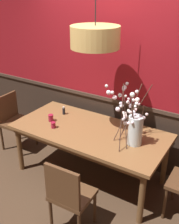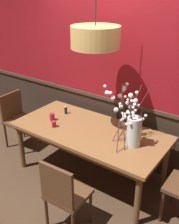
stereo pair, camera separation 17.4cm
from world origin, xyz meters
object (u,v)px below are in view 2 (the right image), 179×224
dining_table (90,135)px  pendant_lamp (95,37)px  chair_head_west_end (18,117)px  candle_holder_nearer_center (52,117)px  candle_holder_nearer_edge (54,124)px  condiment_bottle (66,110)px  chair_far_side_right (141,124)px  chair_near_side_right (64,193)px  vase_with_blossoms (132,127)px

dining_table → pendant_lamp: size_ratio=1.73×
chair_head_west_end → candle_holder_nearer_center: chair_head_west_end is taller
chair_head_west_end → candle_holder_nearer_edge: 1.08m
dining_table → condiment_bottle: size_ratio=17.15×
dining_table → condiment_bottle: 0.62m
condiment_bottle → pendant_lamp: size_ratio=0.10×
dining_table → chair_far_side_right: chair_far_side_right is taller
chair_near_side_right → vase_with_blossoms: vase_with_blossoms is taller
chair_near_side_right → chair_far_side_right: chair_far_side_right is taller
chair_near_side_right → condiment_bottle: bearing=128.8°
chair_far_side_right → pendant_lamp: size_ratio=0.83×
chair_near_side_right → candle_holder_nearer_center: size_ratio=9.13×
chair_near_side_right → pendant_lamp: (-0.30, 0.99, 1.42)m
candle_holder_nearer_center → candle_holder_nearer_edge: candle_holder_nearer_center is taller
candle_holder_nearer_edge → chair_head_west_end: bearing=167.5°
vase_with_blossoms → dining_table: bearing=-179.2°
pendant_lamp → candle_holder_nearer_edge: bearing=-147.2°
candle_holder_nearer_center → chair_far_side_right: bearing=46.7°
vase_with_blossoms → candle_holder_nearer_center: 1.20m
pendant_lamp → condiment_bottle: bearing=169.3°
chair_near_side_right → vase_with_blossoms: (0.28, 0.92, 0.46)m
chair_near_side_right → candle_holder_nearer_edge: bearing=137.2°
chair_head_west_end → condiment_bottle: chair_head_west_end is taller
condiment_bottle → chair_near_side_right: bearing=-51.2°
chair_far_side_right → vase_with_blossoms: (0.27, -0.89, 0.43)m
chair_head_west_end → condiment_bottle: size_ratio=7.57×
chair_head_west_end → pendant_lamp: bearing=2.7°
chair_head_west_end → candle_holder_nearer_center: bearing=-6.0°
vase_with_blossoms → candle_holder_nearer_center: bearing=-176.0°
dining_table → condiment_bottle: (-0.57, 0.20, 0.13)m
chair_far_side_right → candle_holder_nearer_center: 1.36m
chair_head_west_end → candle_holder_nearer_center: (0.87, -0.09, 0.28)m
candle_holder_nearer_edge → condiment_bottle: (-0.13, 0.41, 0.01)m
chair_near_side_right → pendant_lamp: size_ratio=0.76×
chair_near_side_right → chair_far_side_right: size_ratio=0.92×
chair_head_west_end → chair_near_side_right: bearing=-27.5°
dining_table → pendant_lamp: (0.02, 0.09, 1.26)m
chair_far_side_right → candle_holder_nearer_edge: 1.37m
dining_table → chair_head_west_end: (-1.45, 0.02, -0.15)m
dining_table → candle_holder_nearer_center: size_ratio=20.67×
chair_far_side_right → condiment_bottle: 1.17m
chair_head_west_end → condiment_bottle: bearing=11.5°
chair_near_side_right → candle_holder_nearer_center: 1.26m
dining_table → chair_far_side_right: 0.96m
candle_holder_nearer_center → chair_near_side_right: bearing=-42.6°
condiment_bottle → dining_table: bearing=-19.1°
chair_head_west_end → pendant_lamp: 2.04m
vase_with_blossoms → candle_holder_nearer_center: size_ratio=7.43×
condiment_bottle → pendant_lamp: bearing=-10.7°
chair_head_west_end → candle_holder_nearer_center: 0.91m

